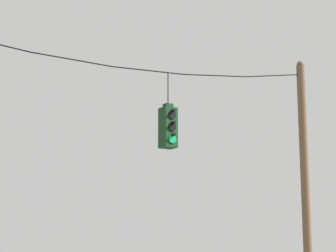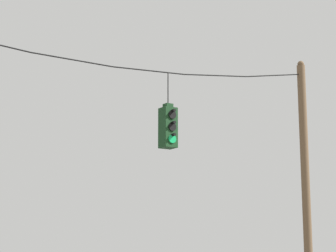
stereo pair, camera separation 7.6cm
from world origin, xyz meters
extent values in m
cylinder|color=brown|center=(6.92, 0.33, 3.54)|extent=(0.23, 0.23, 7.09)
sphere|color=brown|center=(6.92, 0.33, 7.13)|extent=(0.18, 0.18, 0.18)
cylinder|color=black|center=(0.00, 0.33, 6.10)|extent=(1.98, 0.03, 0.03)
cylinder|color=black|center=(1.98, 0.33, 6.16)|extent=(1.98, 0.03, 0.15)
cylinder|color=black|center=(3.95, 0.33, 6.35)|extent=(1.98, 0.03, 0.27)
cylinder|color=black|center=(5.93, 0.33, 6.65)|extent=(1.98, 0.03, 0.40)
cube|color=#143819|center=(2.49, 0.33, 4.84)|extent=(0.34, 0.34, 0.96)
cube|color=#143819|center=(2.49, 0.33, 5.37)|extent=(0.19, 0.19, 0.10)
cylinder|color=black|center=(2.49, 0.33, 5.80)|extent=(0.02, 0.02, 0.76)
cylinder|color=black|center=(2.49, 0.14, 5.13)|extent=(0.20, 0.03, 0.20)
cylinder|color=black|center=(2.49, 0.10, 5.22)|extent=(0.07, 0.12, 0.07)
cylinder|color=black|center=(2.49, 0.14, 4.84)|extent=(0.20, 0.03, 0.20)
cylinder|color=black|center=(2.49, 0.10, 4.93)|extent=(0.07, 0.12, 0.07)
cylinder|color=#19C666|center=(2.49, 0.14, 4.55)|extent=(0.20, 0.03, 0.20)
cylinder|color=black|center=(2.49, 0.10, 4.64)|extent=(0.07, 0.12, 0.07)
cylinder|color=black|center=(2.49, 0.51, 5.13)|extent=(0.20, 0.03, 0.20)
cylinder|color=black|center=(2.49, 0.56, 5.22)|extent=(0.07, 0.12, 0.07)
cylinder|color=black|center=(2.49, 0.51, 4.84)|extent=(0.20, 0.03, 0.20)
cylinder|color=black|center=(2.49, 0.56, 4.93)|extent=(0.07, 0.12, 0.07)
cylinder|color=#19C666|center=(2.49, 0.51, 4.55)|extent=(0.20, 0.03, 0.20)
cylinder|color=black|center=(2.49, 0.56, 4.64)|extent=(0.07, 0.12, 0.07)
camera|label=1|loc=(-5.86, -12.33, 1.90)|focal=70.00mm
camera|label=2|loc=(-5.79, -12.37, 1.90)|focal=70.00mm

